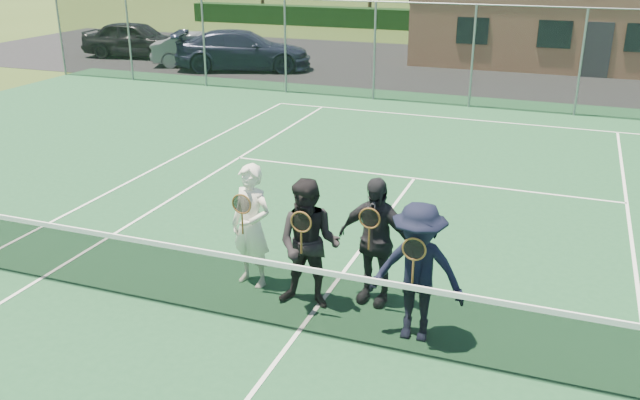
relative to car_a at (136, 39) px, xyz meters
The scene contains 14 objects.
ground 15.12m from the car_a, ahead, with size 220.00×220.00×0.00m, color #344A1A.
court_surface 23.46m from the car_a, 50.30° to the right, with size 30.00×30.00×0.02m, color #1C4C2B.
tarmac_carpark 11.18m from the car_a, 10.14° to the left, with size 40.00×12.00×0.01m, color black.
hedge_row 20.48m from the car_a, 43.00° to the left, with size 40.00×1.20×1.10m, color black.
car_a is the anchor object (origin of this frame).
car_b 3.87m from the car_a, 13.72° to the right, with size 1.36×3.90×1.29m, color gray.
car_c 5.83m from the car_a, 11.37° to the right, with size 2.12×5.21×1.51m, color #1B1E37.
court_markings 23.45m from the car_a, 50.30° to the right, with size 11.03×23.83×0.01m.
tennis_net 23.44m from the car_a, 50.30° to the right, with size 11.68×0.08×1.10m.
perimeter_fence 15.67m from the car_a, 16.85° to the right, with size 30.07×0.07×3.02m.
player_a 21.96m from the car_a, 50.88° to the right, with size 0.74×0.57×1.80m.
player_b 22.82m from the car_a, 49.42° to the right, with size 0.93×0.75×1.80m.
player_c 23.02m from the car_a, 47.26° to the right, with size 1.11×0.59×1.80m.
player_d 24.06m from the car_a, 47.10° to the right, with size 1.19×0.71×1.80m.
Camera 1 is at (2.88, -6.88, 4.67)m, focal length 38.00 mm.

